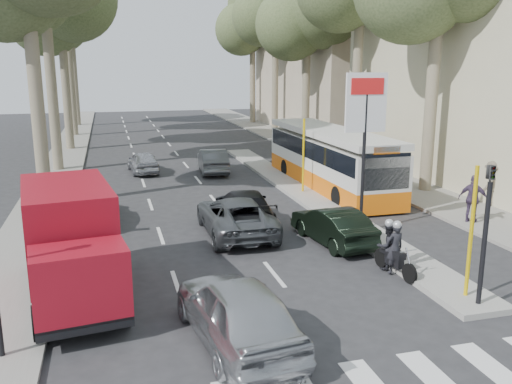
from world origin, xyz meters
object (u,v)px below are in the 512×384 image
(silver_hatchback, at_px, (237,311))
(red_truck, at_px, (71,242))
(motorcycle, at_px, (391,248))
(dark_hatchback, at_px, (333,225))
(city_bus, at_px, (329,157))

(silver_hatchback, xyz_separation_m, red_truck, (-3.49, 3.32, 0.77))
(silver_hatchback, distance_m, motorcycle, 5.91)
(dark_hatchback, distance_m, red_truck, 8.51)
(silver_hatchback, height_order, city_bus, city_bus)
(silver_hatchback, height_order, dark_hatchback, silver_hatchback)
(dark_hatchback, height_order, red_truck, red_truck)
(dark_hatchback, distance_m, city_bus, 8.55)
(red_truck, relative_size, motorcycle, 2.98)
(silver_hatchback, bearing_deg, motorcycle, -159.02)
(silver_hatchback, xyz_separation_m, dark_hatchback, (4.63, 5.70, -0.13))
(silver_hatchback, bearing_deg, red_truck, -50.89)
(dark_hatchback, xyz_separation_m, red_truck, (-8.12, -2.37, 0.91))
(silver_hatchback, height_order, motorcycle, motorcycle)
(silver_hatchback, relative_size, motorcycle, 2.34)
(city_bus, distance_m, motorcycle, 11.12)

